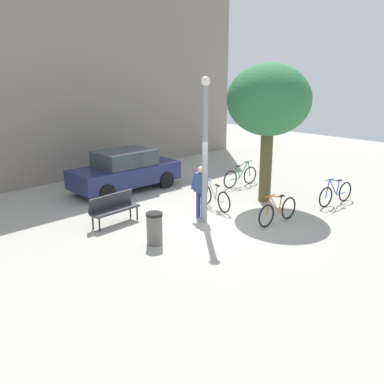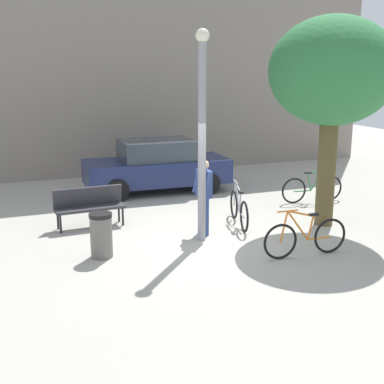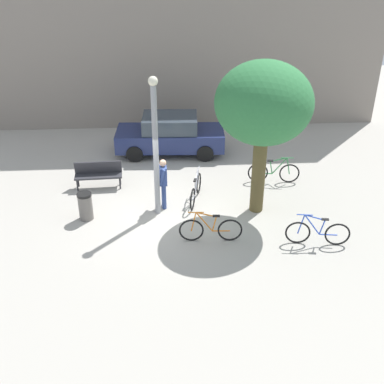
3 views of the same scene
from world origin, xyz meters
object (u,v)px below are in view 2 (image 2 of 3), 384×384
Objects in this scene: lamppost at (202,128)px; trash_bin at (101,235)px; bicycle_silver at (239,209)px; park_bench at (89,204)px; parked_car_navy at (157,166)px; bicycle_orange at (305,237)px; plaza_tree at (332,73)px; bicycle_green at (312,188)px; person_by_lamppost at (204,192)px.

lamppost reaches higher than trash_bin.
lamppost is at bearing -150.40° from bicycle_silver.
park_bench is (-2.03, 1.87, -1.85)m from lamppost.
bicycle_silver is 4.00m from parked_car_navy.
lamppost is 2.40× the size of bicycle_orange.
lamppost is 3.30m from plaza_tree.
trash_bin is (-2.20, -0.22, -1.95)m from lamppost.
bicycle_green reaches higher than park_bench.
lamppost is 1.48m from person_by_lamppost.
lamppost reaches higher than parked_car_navy.
bicycle_green is 4.54m from parked_car_navy.
park_bench is at bearing 179.70° from bicycle_green.
plaza_tree reaches higher than parked_car_navy.
plaza_tree is at bearing -117.25° from bicycle_green.
bicycle_silver is at bearing 159.39° from plaza_tree.
bicycle_silver is at bearing 18.84° from person_by_lamppost.
parked_car_navy is 4.84× the size of trash_bin.
park_bench is 6.22m from plaza_tree.
parked_car_navy is at bearing 60.85° from trash_bin.
lamppost is 2.46m from bicycle_silver.
parked_car_navy is (-1.00, 6.26, 0.39)m from bicycle_orange.
plaza_tree reaches higher than park_bench.
bicycle_silver is at bearing -158.13° from bicycle_green.
bicycle_orange is 0.42× the size of parked_car_navy.
bicycle_silver is (-2.83, -1.13, 0.00)m from bicycle_green.
lamppost is at bearing -96.11° from parked_car_navy.
plaza_tree reaches higher than bicycle_silver.
bicycle_green is at bearing 18.18° from trash_bin.
bicycle_orange is (1.30, -1.99, -0.58)m from person_by_lamppost.
plaza_tree is at bearing -0.02° from lamppost.
trash_bin is at bearing -177.66° from plaza_tree.
parked_car_navy reaches higher than bicycle_silver.
bicycle_orange is at bearing -80.90° from parked_car_navy.
bicycle_green is at bearing -37.81° from parked_car_navy.
bicycle_green is (6.10, -0.03, -0.16)m from park_bench.
person_by_lamppost is 0.92× the size of bicycle_orange.
lamppost is 3.00m from bicycle_orange.
plaza_tree is 2.68× the size of bicycle_silver.
parked_car_navy is 5.54m from trash_bin.
trash_bin is (-5.32, -0.22, -3.03)m from plaza_tree.
park_bench is at bearing 160.02° from plaza_tree.
bicycle_green is at bearing 53.58° from bicycle_orange.
lamppost is at bearing -119.05° from person_by_lamppost.
parked_car_navy is (0.49, 4.61, -1.62)m from lamppost.
bicycle_orange is at bearing -134.62° from plaza_tree.
bicycle_orange and bicycle_silver have the same top height.
plaza_tree is at bearing -6.79° from person_by_lamppost.
trash_bin is at bearing -164.98° from bicycle_silver.
person_by_lamppost is at bearing -34.41° from park_bench.
park_bench is at bearing 145.59° from person_by_lamppost.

